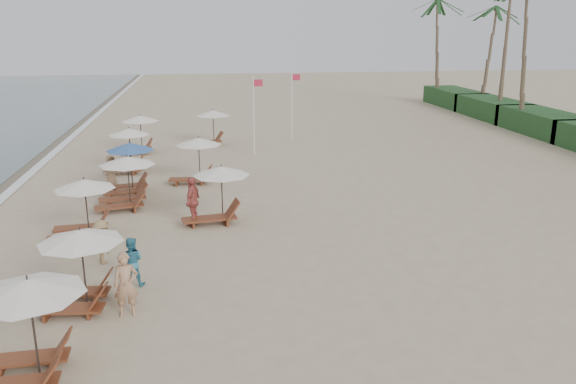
{
  "coord_description": "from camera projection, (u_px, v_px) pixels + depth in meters",
  "views": [
    {
      "loc": [
        -2.16,
        -15.74,
        7.45
      ],
      "look_at": [
        1.0,
        5.3,
        1.3
      ],
      "focal_mm": 35.91,
      "sensor_mm": 36.0,
      "label": 1
    }
  ],
  "objects": [
    {
      "name": "lounger_station_0",
      "position": [
        25.0,
        325.0,
        12.24
      ],
      "size": [
        2.51,
        2.38,
        2.38
      ],
      "color": "brown",
      "rests_on": "ground"
    },
    {
      "name": "lounger_station_5",
      "position": [
        126.0,
        151.0,
        30.2
      ],
      "size": [
        2.49,
        2.14,
        2.33
      ],
      "color": "brown",
      "rests_on": "ground"
    },
    {
      "name": "lounger_station_1",
      "position": [
        76.0,
        267.0,
        15.5
      ],
      "size": [
        2.5,
        2.28,
        2.25
      ],
      "color": "brown",
      "rests_on": "ground"
    },
    {
      "name": "lounger_station_6",
      "position": [
        138.0,
        133.0,
        34.71
      ],
      "size": [
        2.47,
        2.27,
        2.3
      ],
      "color": "brown",
      "rests_on": "ground"
    },
    {
      "name": "lounger_station_3",
      "position": [
        123.0,
        182.0,
        24.19
      ],
      "size": [
        2.69,
        2.34,
        2.22
      ],
      "color": "brown",
      "rests_on": "ground"
    },
    {
      "name": "flag_pole_far",
      "position": [
        292.0,
        102.0,
        38.45
      ],
      "size": [
        0.6,
        0.08,
        4.59
      ],
      "color": "silver",
      "rests_on": "ground"
    },
    {
      "name": "ground",
      "position": [
        281.0,
        283.0,
        17.33
      ],
      "size": [
        160.0,
        160.0,
        0.0
      ],
      "primitive_type": "plane",
      "color": "tan",
      "rests_on": "ground"
    },
    {
      "name": "inland_station_2",
      "position": [
        210.0,
        124.0,
        37.13
      ],
      "size": [
        2.71,
        2.24,
        2.22
      ],
      "color": "brown",
      "rests_on": "ground"
    },
    {
      "name": "beachgoer_far_a",
      "position": [
        193.0,
        201.0,
        22.2
      ],
      "size": [
        0.85,
        1.21,
        1.91
      ],
      "primitive_type": "imported",
      "rotation": [
        0.0,
        0.0,
        4.33
      ],
      "color": "#B85149",
      "rests_on": "ground"
    },
    {
      "name": "lounger_station_4",
      "position": [
        127.0,
        168.0,
        26.25
      ],
      "size": [
        2.47,
        2.19,
        2.37
      ],
      "color": "brown",
      "rests_on": "ground"
    },
    {
      "name": "flag_pole_near",
      "position": [
        254.0,
        112.0,
        33.92
      ],
      "size": [
        0.59,
        0.08,
        4.66
      ],
      "color": "silver",
      "rests_on": "ground"
    },
    {
      "name": "beachgoer_mid_a",
      "position": [
        131.0,
        262.0,
        16.99
      ],
      "size": [
        0.76,
        0.61,
        1.5
      ],
      "primitive_type": "imported",
      "rotation": [
        0.0,
        0.0,
        3.08
      ],
      "color": "teal",
      "rests_on": "ground"
    },
    {
      "name": "lounger_station_2",
      "position": [
        80.0,
        211.0,
        20.62
      ],
      "size": [
        2.53,
        2.15,
        2.23
      ],
      "color": "brown",
      "rests_on": "ground"
    },
    {
      "name": "inland_station_1",
      "position": [
        195.0,
        156.0,
        27.97
      ],
      "size": [
        2.72,
        2.24,
        2.22
      ],
      "color": "brown",
      "rests_on": "ground"
    },
    {
      "name": "beachgoer_near",
      "position": [
        126.0,
        285.0,
        15.16
      ],
      "size": [
        0.69,
        0.5,
        1.78
      ],
      "primitive_type": "imported",
      "rotation": [
        0.0,
        0.0,
        0.11
      ],
      "color": "tan",
      "rests_on": "ground"
    },
    {
      "name": "beachgoer_mid_b",
      "position": [
        102.0,
        242.0,
        18.59
      ],
      "size": [
        0.9,
        1.1,
        1.48
      ],
      "primitive_type": "imported",
      "rotation": [
        0.0,
        0.0,
        2.01
      ],
      "color": "#93764A",
      "rests_on": "ground"
    },
    {
      "name": "beachgoer_far_b",
      "position": [
        111.0,
        171.0,
        27.49
      ],
      "size": [
        0.91,
        0.85,
        1.56
      ],
      "primitive_type": "imported",
      "rotation": [
        0.0,
        0.0,
        0.63
      ],
      "color": "#9F7C56",
      "rests_on": "ground"
    },
    {
      "name": "inland_station_0",
      "position": [
        215.0,
        191.0,
        22.26
      ],
      "size": [
        2.82,
        2.24,
        2.22
      ],
      "color": "brown",
      "rests_on": "ground"
    }
  ]
}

